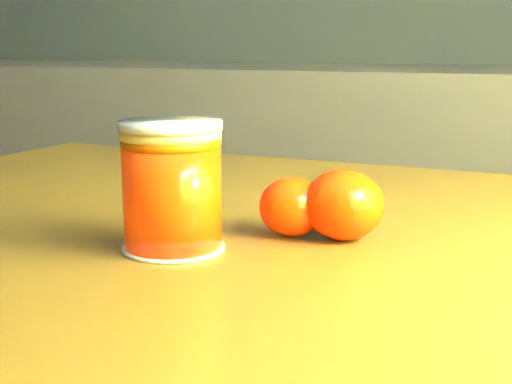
% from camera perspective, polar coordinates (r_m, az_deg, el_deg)
% --- Properties ---
extents(kitchen_counter, '(3.15, 0.60, 0.90)m').
position_cam_1_polar(kitchen_counter, '(2.20, -9.11, -1.70)').
color(kitchen_counter, '#57565C').
rests_on(kitchen_counter, ground).
extents(table, '(1.08, 0.77, 0.80)m').
position_cam_1_polar(table, '(0.64, 2.21, -12.15)').
color(table, brown).
rests_on(table, ground).
extents(juice_glass, '(0.08, 0.08, 0.10)m').
position_cam_1_polar(juice_glass, '(0.56, -6.73, 0.41)').
color(juice_glass, '#FF3305').
rests_on(juice_glass, table).
extents(orange_front, '(0.09, 0.09, 0.06)m').
position_cam_1_polar(orange_front, '(0.59, 7.03, -1.00)').
color(orange_front, '#FF3505').
rests_on(orange_front, table).
extents(orange_back, '(0.07, 0.07, 0.05)m').
position_cam_1_polar(orange_back, '(0.60, 2.94, -1.17)').
color(orange_back, '#FF3505').
rests_on(orange_back, table).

